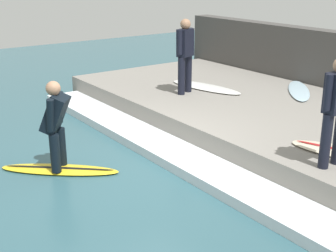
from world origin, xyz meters
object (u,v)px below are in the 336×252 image
Objects in this scene: surfer_riding at (56,121)px; surfer_waiting_near at (185,52)px; surfboard_riding at (60,169)px; surfboard_waiting_near at (206,87)px; surfer_waiting_far at (336,107)px; surfboard_spare at (299,90)px.

surfer_waiting_near is at bearing 19.94° from surfer_riding.
surfboard_riding is 0.87× the size of surfboard_waiting_near.
surfer_waiting_near is 4.63m from surfer_waiting_far.
surfboard_waiting_near is at bearing 4.42° from surfer_waiting_near.
surfer_waiting_far is (-0.84, -4.55, -0.05)m from surfer_waiting_near.
surfer_riding reaches higher than surfboard_spare.
surfer_riding is at bearing 131.77° from surfer_waiting_far.
surfboard_spare is (2.24, -1.47, -0.92)m from surfer_waiting_near.
surfboard_waiting_near is (4.38, 1.40, -0.35)m from surfer_riding.
surfer_waiting_far is at bearing -108.21° from surfboard_waiting_near.
surfer_waiting_far is at bearing -48.23° from surfer_riding.
surfboard_waiting_near is (4.38, 1.40, 0.51)m from surfboard_riding.
surfboard_riding is 4.19m from surfer_waiting_near.
surfer_waiting_near is 0.81× the size of surfboard_waiting_near.
surfboard_spare is (5.94, -0.13, 0.51)m from surfboard_riding.
surfer_riding reaches higher than surfboard_waiting_near.
surfer_waiting_near reaches higher than surfboard_waiting_near.
surfer_riding is 3.98m from surfer_waiting_near.
surfer_riding is 0.72× the size of surfboard_waiting_near.
surfboard_waiting_near reaches higher than surfboard_riding.
surfer_waiting_far is 0.92× the size of surfboard_spare.
surfboard_spare is at bearing -33.29° from surfer_waiting_near.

